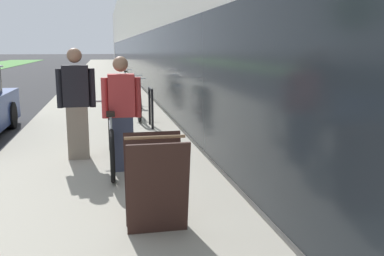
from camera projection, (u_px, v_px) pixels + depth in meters
name	position (u px, v px, depth m)	size (l,w,h in m)	color
sidewalk_slab	(103.00, 78.00, 24.21)	(3.23, 70.00, 0.12)	#A39E8E
storefront_facade	(190.00, 27.00, 32.62)	(10.01, 70.00, 6.56)	silver
tandem_bicycle	(111.00, 140.00, 6.19)	(0.52, 2.38, 0.87)	black
person_rider	(122.00, 114.00, 5.85)	(0.53, 0.21, 1.57)	#33384C
person_bystander	(77.00, 104.00, 6.47)	(0.57, 0.22, 1.68)	#756B5B
bike_rack_hoop	(151.00, 103.00, 9.14)	(0.05, 0.60, 0.84)	black
cruiser_bike_nearest	(137.00, 102.00, 10.25)	(0.52, 1.88, 0.94)	black
cruiser_bike_middle	(136.00, 92.00, 12.76)	(0.52, 1.73, 0.86)	black
cruiser_bike_farthest	(126.00, 85.00, 15.03)	(0.52, 1.80, 0.91)	black
sandwich_board_sign	(156.00, 183.00, 3.99)	(0.56, 0.56, 0.90)	#331E19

